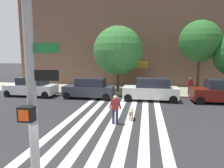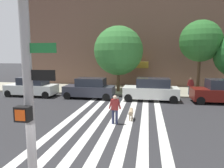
{
  "view_description": "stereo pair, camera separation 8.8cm",
  "coord_description": "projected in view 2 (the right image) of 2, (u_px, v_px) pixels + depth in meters",
  "views": [
    {
      "loc": [
        2.18,
        -4.07,
        3.81
      ],
      "look_at": [
        -0.13,
        9.48,
        1.88
      ],
      "focal_mm": 32.46,
      "sensor_mm": 36.0,
      "label": 1
    },
    {
      "loc": [
        2.27,
        -4.06,
        3.81
      ],
      "look_at": [
        -0.13,
        9.48,
        1.88
      ],
      "focal_mm": 32.46,
      "sensor_mm": 36.0,
      "label": 2
    }
  ],
  "objects": [
    {
      "name": "sidewalk_far",
      "position": [
        126.0,
        90.0,
        22.19
      ],
      "size": [
        80.0,
        6.0,
        0.15
      ],
      "primitive_type": "cube",
      "color": "#A4A08A",
      "rests_on": "ground_plane"
    },
    {
      "name": "ground_plane",
      "position": [
        108.0,
        120.0,
        12.07
      ],
      "size": [
        160.0,
        160.0,
        0.0
      ],
      "primitive_type": "plane",
      "color": "#2B2B2D"
    },
    {
      "name": "parked_car_third_in_line",
      "position": [
        151.0,
        90.0,
        17.21
      ],
      "size": [
        4.59,
        1.93,
        1.92
      ],
      "color": "silver",
      "rests_on": "ground_plane"
    },
    {
      "name": "street_tree_middle",
      "position": [
        200.0,
        41.0,
        18.85
      ],
      "size": [
        3.85,
        3.85,
        6.94
      ],
      "color": "#4C3823",
      "rests_on": "sidewalk_far"
    },
    {
      "name": "parked_car_behind_first",
      "position": [
        90.0,
        88.0,
        18.15
      ],
      "size": [
        4.48,
        1.92,
        1.83
      ],
      "color": "#333640",
      "rests_on": "ground_plane"
    },
    {
      "name": "parked_car_near_curb",
      "position": [
        32.0,
        87.0,
        19.13
      ],
      "size": [
        4.73,
        1.93,
        1.81
      ],
      "color": "silver",
      "rests_on": "ground_plane"
    },
    {
      "name": "traffic_light_pole",
      "position": [
        26.0,
        71.0,
        3.75
      ],
      "size": [
        0.74,
        0.46,
        5.8
      ],
      "color": "gray",
      "rests_on": "sidewalk_near"
    },
    {
      "name": "pedestrian_dog_walker",
      "position": [
        115.0,
        108.0,
        11.27
      ],
      "size": [
        0.7,
        0.25,
        1.64
      ],
      "color": "#282D4C",
      "rests_on": "ground_plane"
    },
    {
      "name": "street_tree_nearest",
      "position": [
        118.0,
        51.0,
        20.5
      ],
      "size": [
        4.96,
        4.96,
        6.64
      ],
      "color": "#4C3823",
      "rests_on": "sidewalk_far"
    },
    {
      "name": "pedestrian_bystander",
      "position": [
        191.0,
        85.0,
        19.0
      ],
      "size": [
        0.71,
        0.3,
        1.64
      ],
      "color": "#282D4C",
      "rests_on": "sidewalk_far"
    },
    {
      "name": "dog_on_leash",
      "position": [
        131.0,
        112.0,
        12.11
      ],
      "size": [
        0.27,
        1.02,
        0.65
      ],
      "color": "tan",
      "rests_on": "ground_plane"
    },
    {
      "name": "crosswalk_stripes",
      "position": [
        114.0,
        120.0,
        12.01
      ],
      "size": [
        5.85,
        14.16,
        0.01
      ],
      "color": "silver",
      "rests_on": "ground_plane"
    }
  ]
}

